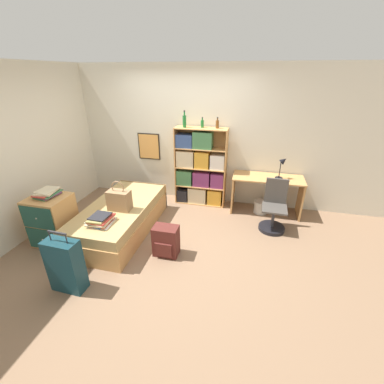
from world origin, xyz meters
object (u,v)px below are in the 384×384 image
(magazine_pile_on_dresser, at_px, (47,193))
(desk_chair, at_px, (273,214))
(bookcase, at_px, (200,170))
(dresser, at_px, (53,220))
(backpack, at_px, (166,241))
(bottle_brown, at_px, (202,124))
(bed, at_px, (121,217))
(desk_lamp, at_px, (283,164))
(suitcase, at_px, (66,266))
(bottle_green, at_px, (184,121))
(bottle_clear, at_px, (217,124))
(waste_bin, at_px, (261,207))
(desk, at_px, (267,188))
(book_stack_on_bed, at_px, (100,220))
(handbag, at_px, (119,200))

(magazine_pile_on_dresser, xyz_separation_m, desk_chair, (3.34, 1.12, -0.53))
(magazine_pile_on_dresser, xyz_separation_m, bookcase, (1.93, 1.78, -0.11))
(dresser, bearing_deg, backpack, 3.01)
(bottle_brown, relative_size, backpack, 0.40)
(bed, xyz_separation_m, desk_chair, (2.47, 0.63, 0.04))
(bottle_brown, relative_size, desk_lamp, 0.45)
(bookcase, xyz_separation_m, desk_lamp, (1.50, -0.11, 0.28))
(bookcase, bearing_deg, suitcase, -111.98)
(bottle_green, height_order, backpack, bottle_green)
(desk_lamp, height_order, backpack, desk_lamp)
(desk_chair, bearing_deg, bookcase, 154.88)
(magazine_pile_on_dresser, xyz_separation_m, bottle_clear, (2.24, 1.82, 0.78))
(bookcase, height_order, bottle_brown, bottle_brown)
(magazine_pile_on_dresser, bearing_deg, suitcase, -44.78)
(desk_chair, relative_size, waste_bin, 3.42)
(bottle_green, bearing_deg, bottle_clear, 5.62)
(desk, bearing_deg, bottle_clear, 172.38)
(bottle_brown, distance_m, bottle_clear, 0.27)
(bottle_clear, bearing_deg, desk_chair, -32.16)
(book_stack_on_bed, xyz_separation_m, bottle_clear, (1.34, 1.92, 1.05))
(dresser, height_order, magazine_pile_on_dresser, magazine_pile_on_dresser)
(bookcase, relative_size, bottle_brown, 8.22)
(desk, relative_size, desk_chair, 1.46)
(desk, height_order, backpack, desk)
(bottle_green, distance_m, waste_bin, 2.14)
(handbag, distance_m, waste_bin, 2.59)
(bed, distance_m, dresser, 1.02)
(desk_chair, bearing_deg, bottle_clear, 147.84)
(book_stack_on_bed, bearing_deg, bottle_brown, 60.96)
(bookcase, distance_m, bottle_clear, 0.94)
(bookcase, bearing_deg, bed, -129.36)
(suitcase, distance_m, bottle_brown, 3.14)
(desk_lamp, xyz_separation_m, desk_chair, (-0.09, -0.55, -0.70))
(bottle_green, bearing_deg, waste_bin, -4.77)
(bed, xyz_separation_m, desk, (2.35, 1.19, 0.27))
(bed, height_order, dresser, dresser)
(bookcase, bearing_deg, desk_lamp, -4.04)
(suitcase, xyz_separation_m, bookcase, (1.07, 2.64, 0.36))
(suitcase, distance_m, bottle_clear, 3.25)
(bottle_green, bearing_deg, dresser, -131.86)
(backpack, bearing_deg, bottle_clear, 76.45)
(dresser, distance_m, bottle_clear, 3.14)
(handbag, distance_m, bookcase, 1.74)
(bed, height_order, desk, desk)
(suitcase, distance_m, desk_lamp, 3.66)
(desk_chair, relative_size, backpack, 1.88)
(bed, distance_m, desk_lamp, 2.92)
(backpack, distance_m, waste_bin, 2.08)
(handbag, xyz_separation_m, dresser, (-0.95, -0.39, -0.26))
(bottle_green, xyz_separation_m, waste_bin, (1.51, -0.13, -1.51))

